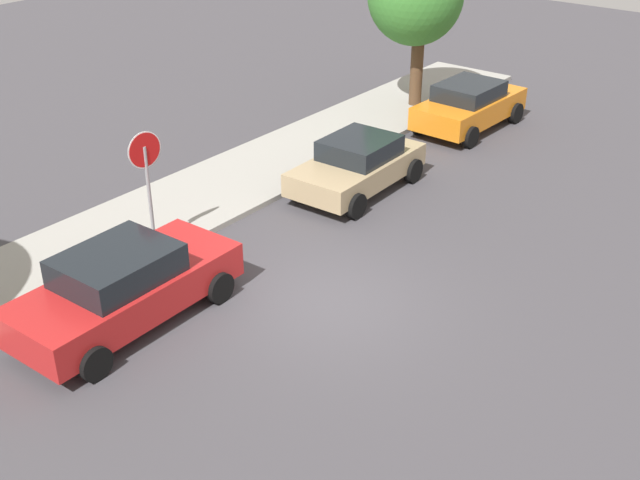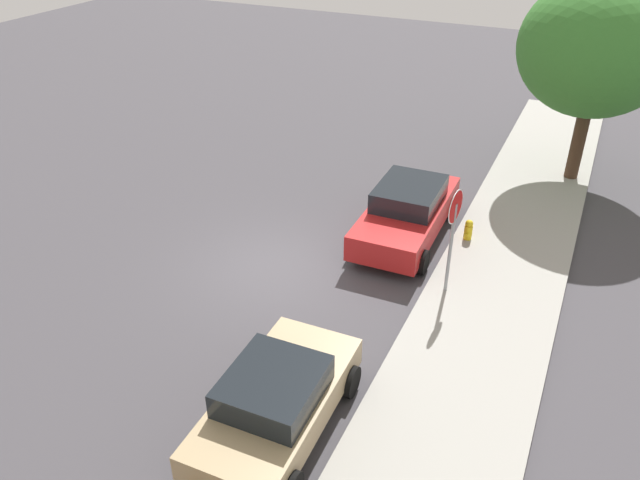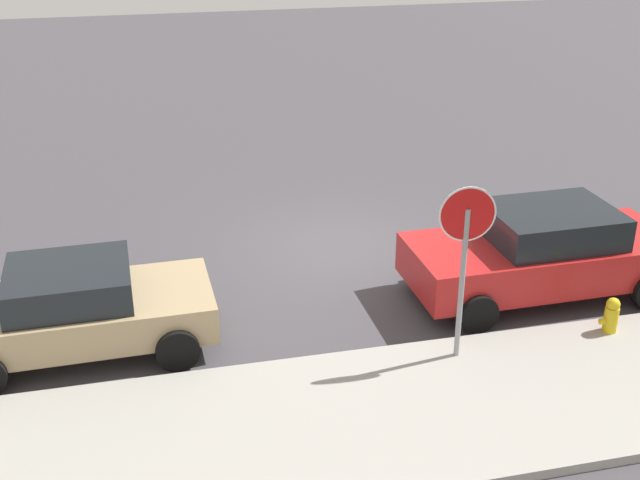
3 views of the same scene
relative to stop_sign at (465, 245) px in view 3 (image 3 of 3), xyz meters
The scene contains 6 objects.
ground_plane 4.80m from the stop_sign, 81.50° to the right, with size 60.00×60.00×0.00m, color #423F44.
sidewalk_curb 2.24m from the stop_sign, 58.76° to the left, with size 32.00×3.08×0.14m, color #9E9B93.
stop_sign is the anchor object (origin of this frame).
parked_car_red 3.05m from the stop_sign, 142.01° to the right, with size 4.58×2.14×1.55m.
parked_car_tan 5.76m from the stop_sign, 17.18° to the right, with size 3.94×2.08×1.39m.
fire_hydrant 3.01m from the stop_sign, behind, with size 0.30×0.22×0.72m.
Camera 3 is at (3.62, 13.67, 6.59)m, focal length 45.00 mm.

